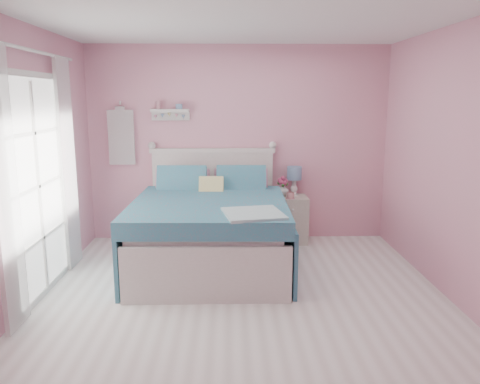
{
  "coord_description": "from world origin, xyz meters",
  "views": [
    {
      "loc": [
        -0.13,
        -4.05,
        1.92
      ],
      "look_at": [
        -0.0,
        1.2,
        0.85
      ],
      "focal_mm": 35.0,
      "sensor_mm": 36.0,
      "label": 1
    }
  ],
  "objects_px": {
    "table_lamp": "(294,175)",
    "vase": "(283,190)",
    "bed": "(210,230)",
    "nightstand": "(291,219)",
    "teacup": "(290,195)"
  },
  "relations": [
    {
      "from": "nightstand",
      "to": "vase",
      "type": "relative_size",
      "value": 3.62
    },
    {
      "from": "bed",
      "to": "vase",
      "type": "bearing_deg",
      "value": 44.73
    },
    {
      "from": "vase",
      "to": "teacup",
      "type": "bearing_deg",
      "value": -63.41
    },
    {
      "from": "table_lamp",
      "to": "vase",
      "type": "bearing_deg",
      "value": -159.78
    },
    {
      "from": "teacup",
      "to": "nightstand",
      "type": "bearing_deg",
      "value": 77.05
    },
    {
      "from": "nightstand",
      "to": "vase",
      "type": "height_order",
      "value": "vase"
    },
    {
      "from": "bed",
      "to": "nightstand",
      "type": "xyz_separation_m",
      "value": [
        1.05,
        0.85,
        -0.1
      ]
    },
    {
      "from": "vase",
      "to": "teacup",
      "type": "height_order",
      "value": "vase"
    },
    {
      "from": "bed",
      "to": "teacup",
      "type": "relative_size",
      "value": 20.48
    },
    {
      "from": "bed",
      "to": "teacup",
      "type": "bearing_deg",
      "value": 36.78
    },
    {
      "from": "table_lamp",
      "to": "teacup",
      "type": "bearing_deg",
      "value": -109.61
    },
    {
      "from": "bed",
      "to": "nightstand",
      "type": "relative_size",
      "value": 3.49
    },
    {
      "from": "nightstand",
      "to": "table_lamp",
      "type": "bearing_deg",
      "value": 62.37
    },
    {
      "from": "bed",
      "to": "teacup",
      "type": "xyz_separation_m",
      "value": [
        1.02,
        0.72,
        0.25
      ]
    },
    {
      "from": "bed",
      "to": "table_lamp",
      "type": "bearing_deg",
      "value": 42.09
    }
  ]
}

